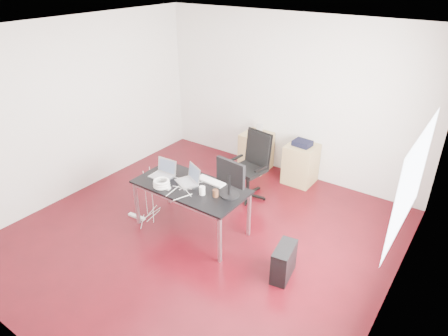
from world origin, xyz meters
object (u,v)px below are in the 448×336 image
Objects in this scene: office_chair at (252,162)px; pc_tower at (284,262)px; filing_cabinet_right at (301,164)px; desk at (191,189)px; filing_cabinet_left at (256,151)px.

office_chair reaches higher than pc_tower.
filing_cabinet_right reaches higher than pc_tower.
filing_cabinet_left is at bearing 96.43° from desk.
office_chair is at bearing -63.36° from filing_cabinet_left.
filing_cabinet_right is (0.66, 2.20, -0.33)m from desk.
desk is 2.32m from filing_cabinet_right.
office_chair is 2.02m from pc_tower.
office_chair is 1.00m from filing_cabinet_left.
filing_cabinet_right is 2.48m from pc_tower.
desk is at bearing 166.84° from pc_tower.
pc_tower is (1.36, -1.44, -0.39)m from office_chair.
desk reaches higher than filing_cabinet_right.
desk is at bearing -88.61° from office_chair.
filing_cabinet_right is 1.56× the size of pc_tower.
filing_cabinet_left is (-0.44, 0.87, -0.26)m from office_chair.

